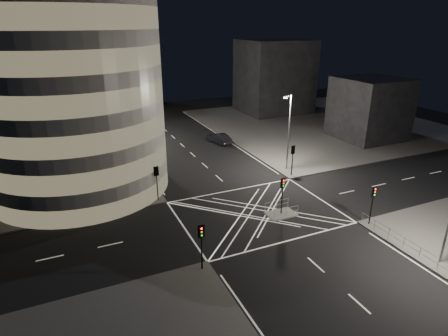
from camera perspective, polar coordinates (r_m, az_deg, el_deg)
name	(u,v)px	position (r m, az deg, el deg)	size (l,w,h in m)	color
ground	(257,212)	(39.71, 5.05, -6.72)	(120.00, 120.00, 0.00)	black
sidewalk_far_right	(320,123)	(76.14, 14.45, 6.63)	(42.00, 42.00, 0.15)	#4C4947
central_island	(281,214)	(39.49, 8.68, -6.95)	(3.00, 2.00, 0.15)	slate
office_tower_curved	(22,78)	(49.59, -28.46, 11.96)	(30.00, 29.00, 27.20)	gray
office_block_rear	(22,70)	(72.91, -28.42, 13.04)	(24.00, 16.00, 22.00)	gray
building_right_far	(274,76)	(83.44, 7.66, 13.67)	(14.00, 12.00, 15.00)	black
building_right_near	(369,108)	(67.72, 21.26, 8.48)	(10.00, 10.00, 10.00)	black
building_far_end	(117,68)	(89.92, -15.96, 14.49)	(18.00, 8.00, 18.00)	black
tree_a	(135,155)	(42.25, -13.41, 2.00)	(4.46, 4.46, 7.47)	black
tree_b	(125,139)	(47.87, -14.87, 4.24)	(5.25, 5.25, 7.99)	black
tree_c	(117,127)	(53.57, -16.03, 6.03)	(4.37, 4.37, 7.57)	black
tree_d	(110,118)	(59.36, -16.95, 7.35)	(4.96, 4.96, 7.87)	black
tree_e	(105,116)	(65.42, -17.61, 7.51)	(4.36, 4.36, 6.40)	black
traffic_signal_fl	(157,177)	(41.30, -10.24, -1.37)	(0.55, 0.22, 4.00)	black
traffic_signal_nl	(201,239)	(29.66, -3.48, -10.74)	(0.55, 0.22, 4.00)	black
traffic_signal_fr	(293,155)	(48.17, 10.43, 1.97)	(0.55, 0.22, 4.00)	black
traffic_signal_nr	(373,198)	(38.66, 21.76, -4.28)	(0.55, 0.22, 4.00)	black
traffic_signal_island	(283,189)	(38.23, 8.91, -3.21)	(0.55, 0.22, 4.00)	black
street_lamp_left_near	(138,142)	(45.09, -12.91, 3.94)	(1.25, 0.25, 10.00)	slate
street_lamp_left_far	(114,110)	(62.31, -16.42, 8.41)	(1.25, 0.25, 10.00)	slate
street_lamp_right_far	(289,130)	(49.46, 9.82, 5.72)	(1.25, 0.25, 10.00)	slate
railing_near_right	(412,248)	(36.32, 26.69, -10.80)	(0.06, 11.70, 1.10)	slate
railing_island_south	(286,212)	(38.54, 9.45, -6.70)	(2.80, 0.06, 1.10)	slate
railing_island_north	(277,205)	(39.86, 8.03, -5.61)	(2.80, 0.06, 1.10)	slate
sedan	(219,138)	(61.46, -0.75, 4.55)	(1.74, 5.00, 1.65)	black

